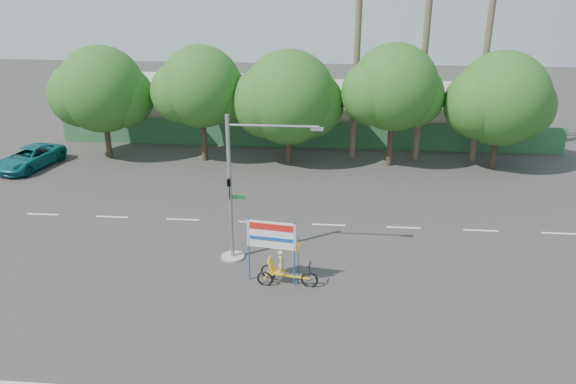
{
  "coord_description": "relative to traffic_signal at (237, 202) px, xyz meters",
  "views": [
    {
      "loc": [
        2.15,
        -19.32,
        13.08
      ],
      "look_at": [
        0.15,
        3.96,
        3.5
      ],
      "focal_mm": 35.0,
      "sensor_mm": 36.0,
      "label": 1
    }
  ],
  "objects": [
    {
      "name": "traffic_signal",
      "position": [
        0.0,
        0.0,
        0.0
      ],
      "size": [
        4.72,
        1.1,
        7.0
      ],
      "color": "gray",
      "rests_on": "ground"
    },
    {
      "name": "palm_tall",
      "position": [
        10.2,
        15.52,
        7.55
      ],
      "size": [
        3.73,
        3.79,
        17.45
      ],
      "color": "#70604C",
      "rests_on": "ground"
    },
    {
      "name": "tree_left",
      "position": [
        -4.85,
        14.02,
        2.14
      ],
      "size": [
        6.66,
        5.6,
        8.07
      ],
      "color": "#473828",
      "rests_on": "ground"
    },
    {
      "name": "tree_center",
      "position": [
        1.14,
        14.02,
        1.55
      ],
      "size": [
        7.62,
        6.4,
        7.85
      ],
      "color": "#473828",
      "rests_on": "ground"
    },
    {
      "name": "ground",
      "position": [
        2.2,
        -3.98,
        -2.92
      ],
      "size": [
        120.0,
        120.0,
        0.0
      ],
      "primitive_type": "plane",
      "color": "#33302D",
      "rests_on": "ground"
    },
    {
      "name": "tree_far_right",
      "position": [
        15.15,
        14.02,
        1.73
      ],
      "size": [
        7.38,
        6.2,
        7.94
      ],
      "color": "#473828",
      "rests_on": "ground"
    },
    {
      "name": "tree_far_left",
      "position": [
        -11.85,
        14.02,
        1.84
      ],
      "size": [
        7.14,
        6.0,
        7.96
      ],
      "color": "#473828",
      "rests_on": "ground"
    },
    {
      "name": "trike_billboard",
      "position": [
        2.1,
        -2.07,
        -1.68
      ],
      "size": [
        3.12,
        0.92,
        3.09
      ],
      "rotation": [
        0.0,
        0.0,
        -0.14
      ],
      "color": "black",
      "rests_on": "ground"
    },
    {
      "name": "pickup_truck",
      "position": [
        -16.36,
        11.41,
        -2.2
      ],
      "size": [
        3.52,
        5.6,
        1.44
      ],
      "primitive_type": "imported",
      "rotation": [
        0.0,
        0.0,
        -0.23
      ],
      "color": "#0E6368",
      "rests_on": "ground"
    },
    {
      "name": "building_left",
      "position": [
        -7.8,
        22.02,
        -0.92
      ],
      "size": [
        12.0,
        8.0,
        4.0
      ],
      "primitive_type": "cube",
      "color": "#BBB395",
      "rests_on": "ground"
    },
    {
      "name": "tree_right",
      "position": [
        8.15,
        14.02,
        2.32
      ],
      "size": [
        6.9,
        5.8,
        8.36
      ],
      "color": "#473828",
      "rests_on": "ground"
    },
    {
      "name": "building_right",
      "position": [
        10.2,
        22.02,
        -1.12
      ],
      "size": [
        14.0,
        8.0,
        3.6
      ],
      "primitive_type": "cube",
      "color": "#BBB395",
      "rests_on": "ground"
    },
    {
      "name": "fence",
      "position": [
        2.2,
        17.52,
        -1.92
      ],
      "size": [
        38.0,
        0.08,
        2.0
      ],
      "primitive_type": "cube",
      "color": "#336B3D",
      "rests_on": "ground"
    },
    {
      "name": "palm_short",
      "position": [
        5.7,
        15.52,
        5.94
      ],
      "size": [
        3.73,
        3.79,
        14.45
      ],
      "color": "#70604C",
      "rests_on": "ground"
    },
    {
      "name": "palm_mid",
      "position": [
        14.2,
        15.52,
        6.48
      ],
      "size": [
        3.73,
        3.79,
        15.45
      ],
      "color": "#70604C",
      "rests_on": "ground"
    }
  ]
}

